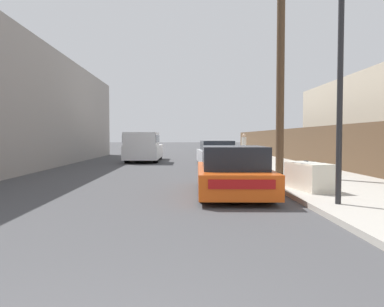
# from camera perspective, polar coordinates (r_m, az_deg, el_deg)

# --- Properties ---
(sidewalk_curb) EXTENTS (4.20, 63.00, 0.12)m
(sidewalk_curb) POSITION_cam_1_polar(r_m,az_deg,el_deg) (25.74, 9.29, -0.79)
(sidewalk_curb) COLOR #ADA89E
(sidewalk_curb) RESTS_ON ground
(discarded_fridge) EXTENTS (0.93, 1.68, 0.75)m
(discarded_fridge) POSITION_cam_1_polar(r_m,az_deg,el_deg) (10.46, 17.35, -3.32)
(discarded_fridge) COLOR silver
(discarded_fridge) RESTS_ON sidewalk_curb
(parked_sports_car_red) EXTENTS (1.98, 4.46, 1.29)m
(parked_sports_car_red) POSITION_cam_1_polar(r_m,az_deg,el_deg) (10.01, 6.17, -2.89)
(parked_sports_car_red) COLOR #E05114
(parked_sports_car_red) RESTS_ON ground
(car_parked_mid) EXTENTS (1.97, 4.62, 1.33)m
(car_parked_mid) POSITION_cam_1_polar(r_m,az_deg,el_deg) (20.32, 3.72, -0.02)
(car_parked_mid) COLOR silver
(car_parked_mid) RESTS_ON ground
(pickup_truck) EXTENTS (2.05, 5.80, 1.80)m
(pickup_truck) POSITION_cam_1_polar(r_m,az_deg,el_deg) (23.43, -7.37, 0.96)
(pickup_truck) COLOR silver
(pickup_truck) RESTS_ON ground
(utility_pole) EXTENTS (1.80, 0.29, 7.55)m
(utility_pole) POSITION_cam_1_polar(r_m,az_deg,el_deg) (14.22, 13.34, 12.55)
(utility_pole) COLOR #4C3826
(utility_pole) RESTS_ON sidewalk_curb
(street_lamp) EXTENTS (0.26, 0.26, 5.08)m
(street_lamp) POSITION_cam_1_polar(r_m,az_deg,el_deg) (8.51, 21.68, 12.64)
(street_lamp) COLOR #232326
(street_lamp) RESTS_ON sidewalk_curb
(wooden_fence) EXTENTS (0.08, 41.39, 1.94)m
(wooden_fence) POSITION_cam_1_polar(r_m,az_deg,el_deg) (23.45, 15.27, 1.36)
(wooden_fence) COLOR brown
(wooden_fence) RESTS_ON sidewalk_curb
(pedestrian) EXTENTS (0.34, 0.34, 1.65)m
(pedestrian) POSITION_cam_1_polar(r_m,az_deg,el_deg) (27.33, 7.92, 1.30)
(pedestrian) COLOR #282D42
(pedestrian) RESTS_ON sidewalk_curb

